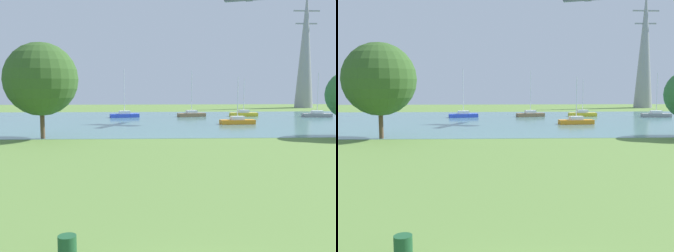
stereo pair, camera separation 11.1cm
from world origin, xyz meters
The scene contains 10 objects.
ground_plane centered at (0.00, 22.00, 0.00)m, with size 160.00×160.00×0.00m, color olive.
litter_bin centered at (-3.67, 2.89, 0.40)m, with size 0.56×0.56×0.80m, color #1E512D.
water_surface centered at (0.00, 50.00, 0.01)m, with size 140.00×40.00×0.02m, color slate.
sailboat_blue centered at (-5.36, 56.51, 0.48)m, with size 5.02×2.69×8.08m.
sailboat_orange centered at (11.01, 44.25, 0.46)m, with size 4.91×1.91×6.48m.
sailboat_brown centered at (6.08, 57.56, 0.47)m, with size 5.02×2.69×7.84m.
sailboat_gray centered at (27.38, 55.80, 0.47)m, with size 4.91×1.90×7.49m.
sailboat_yellow centered at (15.30, 58.16, 0.46)m, with size 4.81×1.54×6.50m.
tree_east_far centered at (-11.93, 30.67, 5.96)m, with size 7.30×7.30×9.61m.
electricity_pylon centered at (36.64, 84.57, 14.53)m, with size 6.40×4.40×29.02m.
Camera 1 is at (-1.16, -8.43, 5.29)m, focal length 41.23 mm.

